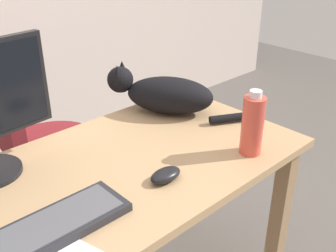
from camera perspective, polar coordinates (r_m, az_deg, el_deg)
desk at (r=1.39m, az=-7.39°, el=-9.96°), size 1.31×0.70×0.75m
office_chair at (r=2.05m, az=-17.04°, el=-5.56°), size 0.48×0.48×0.93m
keyboard at (r=1.10m, az=-16.85°, el=-13.91°), size 0.44×0.15×0.03m
cat at (r=1.67m, az=-0.51°, el=4.62°), size 0.37×0.53×0.20m
computer_mouse at (r=1.25m, az=-0.36°, el=-6.95°), size 0.11×0.06×0.04m
spray_bottle at (r=1.38m, az=11.87°, el=0.17°), size 0.07×0.07×0.23m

